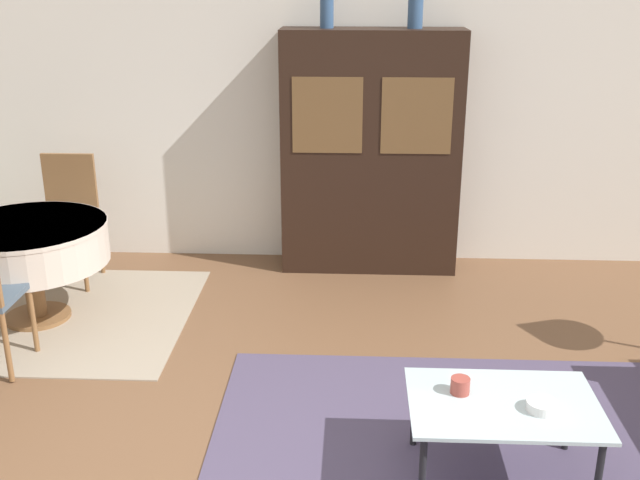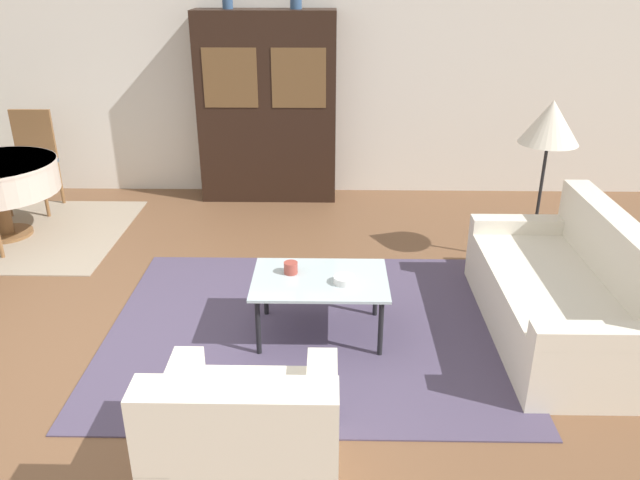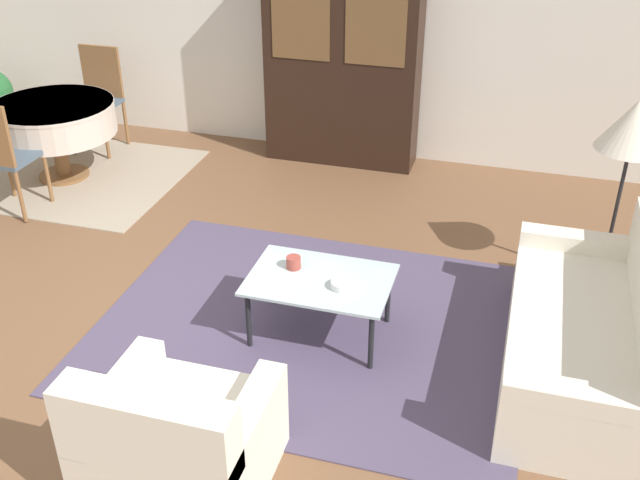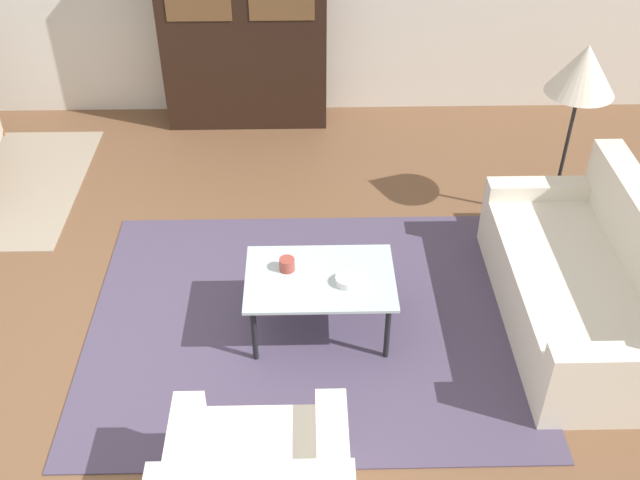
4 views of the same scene
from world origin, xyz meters
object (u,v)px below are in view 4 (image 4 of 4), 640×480
(coffee_table, at_px, (320,282))
(floor_lamp, at_px, (583,73))
(couch, at_px, (588,286))
(display_cabinet, at_px, (243,17))
(bowl, at_px, (348,280))
(cup, at_px, (287,264))

(coffee_table, distance_m, floor_lamp, 2.41)
(couch, relative_size, coffee_table, 1.94)
(couch, relative_size, display_cabinet, 0.90)
(display_cabinet, bearing_deg, coffee_table, -77.92)
(floor_lamp, relative_size, bowl, 9.49)
(coffee_table, xyz_separation_m, floor_lamp, (1.88, 1.24, 0.83))
(display_cabinet, distance_m, bowl, 3.16)
(couch, xyz_separation_m, bowl, (-1.59, -0.12, 0.18))
(cup, distance_m, bowl, 0.41)
(couch, relative_size, cup, 18.69)
(display_cabinet, distance_m, cup, 2.94)
(couch, bearing_deg, display_cabinet, 39.59)
(coffee_table, distance_m, cup, 0.24)
(couch, height_order, cup, couch)
(coffee_table, distance_m, bowl, 0.20)
(cup, bearing_deg, bowl, -20.60)
(display_cabinet, xyz_separation_m, cup, (0.42, -2.86, -0.53))
(couch, xyz_separation_m, cup, (-1.97, 0.03, 0.19))
(couch, xyz_separation_m, coffee_table, (-1.76, -0.05, 0.11))
(display_cabinet, bearing_deg, bowl, -75.08)
(cup, bearing_deg, display_cabinet, 98.35)
(display_cabinet, bearing_deg, couch, -50.41)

